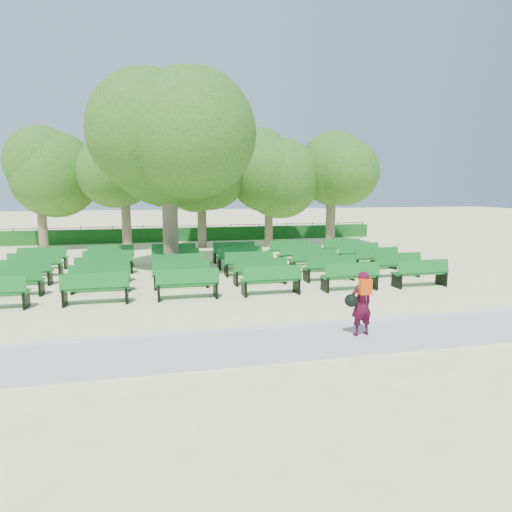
{
  "coord_description": "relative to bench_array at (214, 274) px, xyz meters",
  "views": [
    {
      "loc": [
        -2.7,
        -17.04,
        3.56
      ],
      "look_at": [
        1.1,
        -1.0,
        1.1
      ],
      "focal_mm": 32.0,
      "sensor_mm": 36.0,
      "label": 1
    }
  ],
  "objects": [
    {
      "name": "ground",
      "position": [
        0.17,
        -0.98,
        -0.1
      ],
      "size": [
        120.0,
        120.0,
        0.0
      ],
      "primitive_type": "plane",
      "color": "beige"
    },
    {
      "name": "paving",
      "position": [
        0.17,
        -8.38,
        -0.07
      ],
      "size": [
        30.0,
        2.2,
        0.06
      ],
      "primitive_type": "cube",
      "color": "#B8B8B3",
      "rests_on": "ground"
    },
    {
      "name": "curb",
      "position": [
        0.17,
        -7.23,
        -0.05
      ],
      "size": [
        30.0,
        0.12,
        0.1
      ],
      "primitive_type": "cube",
      "color": "silver",
      "rests_on": "ground"
    },
    {
      "name": "hedge",
      "position": [
        0.17,
        13.02,
        0.35
      ],
      "size": [
        26.0,
        0.7,
        0.9
      ],
      "primitive_type": "cube",
      "color": "#155319",
      "rests_on": "ground"
    },
    {
      "name": "fence",
      "position": [
        0.17,
        13.42,
        -0.1
      ],
      "size": [
        26.0,
        0.1,
        1.02
      ],
      "primitive_type": null,
      "color": "black",
      "rests_on": "ground"
    },
    {
      "name": "tree_line",
      "position": [
        0.17,
        9.02,
        -0.1
      ],
      "size": [
        21.8,
        6.8,
        7.04
      ],
      "primitive_type": null,
      "color": "#336A1C",
      "rests_on": "ground"
    },
    {
      "name": "bench_array",
      "position": [
        0.0,
        0.0,
        0.0
      ],
      "size": [
        2.02,
        0.64,
        1.27
      ],
      "rotation": [
        0.0,
        0.0,
        -0.01
      ],
      "color": "#136C21",
      "rests_on": "ground"
    },
    {
      "name": "tree_among",
      "position": [
        -1.64,
        1.06,
        4.97
      ],
      "size": [
        5.31,
        5.31,
        7.5
      ],
      "color": "brown",
      "rests_on": "ground"
    },
    {
      "name": "person",
      "position": [
        2.33,
        -8.32,
        0.76
      ],
      "size": [
        0.76,
        0.48,
        1.55
      ],
      "rotation": [
        0.0,
        0.0,
        3.31
      ],
      "color": "#460A1F",
      "rests_on": "ground"
    }
  ]
}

